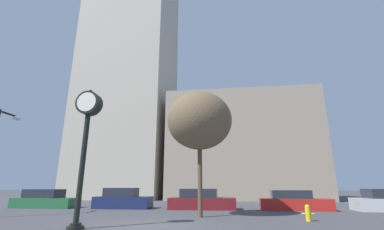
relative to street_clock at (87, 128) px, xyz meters
The scene contains 11 objects.
ground_plane 4.70m from the street_clock, 24.97° to the left, with size 200.00×200.00×0.00m, color #424247.
building_tall_tower 30.41m from the street_clock, 108.53° to the left, with size 11.89×12.00×37.39m.
building_storefront_row 26.40m from the street_clock, 73.21° to the left, with size 18.08×12.00×12.76m.
street_clock is the anchor object (origin of this frame).
car_green 12.41m from the street_clock, 131.49° to the left, with size 4.67×1.74×1.33m.
car_navy 9.93m from the street_clock, 102.09° to the left, with size 4.04×1.77×1.42m.
car_maroon 10.55m from the street_clock, 68.01° to the left, with size 4.62×1.98×1.37m.
car_red 14.11m from the street_clock, 43.29° to the left, with size 4.63×1.97×1.28m.
fire_hydrant_far 10.42m from the street_clock, 20.71° to the left, with size 0.52×0.23×0.72m.
street_lamp_left 7.42m from the street_clock, 156.36° to the left, with size 0.36×1.57×5.66m.
bare_tree 6.20m from the street_clock, 46.57° to the left, with size 3.62×3.62×6.73m.
Camera 1 is at (3.15, -10.69, 1.52)m, focal length 24.00 mm.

